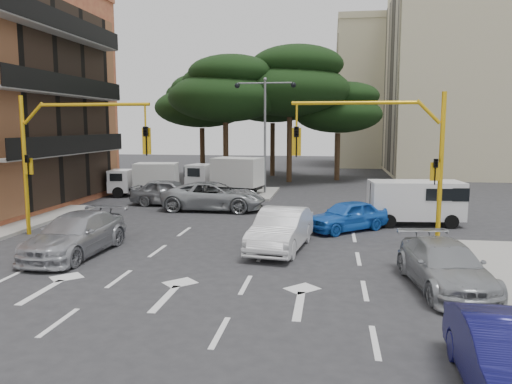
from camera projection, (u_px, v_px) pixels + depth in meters
ground at (209, 253)px, 18.66m from camera, size 120.00×120.00×0.00m
median_strip at (265, 194)px, 34.33m from camera, size 1.40×6.00×0.15m
apartment_beige_near at (503, 75)px, 45.84m from camera, size 20.20×12.15×18.70m
apartment_beige_far at (405, 94)px, 58.76m from camera, size 16.20×12.15×16.70m
pine_left_near at (226, 89)px, 39.75m from camera, size 9.15×9.15×10.23m
pine_center at (291, 82)px, 40.88m from camera, size 9.98×9.98×11.16m
pine_left_far at (202, 101)px, 44.20m from camera, size 8.32×8.32×9.30m
pine_right at (339, 108)px, 42.53m from camera, size 7.49×7.49×8.37m
pine_back at (273, 94)px, 46.17m from camera, size 9.15×9.15×10.23m
signal_mast_right at (393, 148)px, 19.09m from camera, size 5.79×0.37×6.00m
signal_mast_left at (62, 146)px, 21.10m from camera, size 5.79×0.37×6.00m
street_lamp_center at (265, 115)px, 33.62m from camera, size 4.16×0.36×7.77m
car_white_hatch at (281, 230)px, 19.09m from camera, size 2.31×4.95×1.57m
car_blue_compact at (347, 216)px, 22.56m from camera, size 4.11×3.83×1.37m
car_silver_wagon at (75, 235)px, 18.36m from camera, size 2.33×5.27×1.50m
car_silver_cross_a at (214, 196)px, 27.99m from camera, size 5.76×2.68×1.60m
car_silver_cross_b at (170, 192)px, 29.68m from camera, size 4.72×2.09×1.58m
car_navy_parked at (508, 360)px, 8.71m from camera, size 1.53×4.17×1.36m
car_silver_parked at (445, 266)px, 14.50m from camera, size 2.52×4.94×1.37m
van_white at (415, 202)px, 23.89m from camera, size 4.48×2.40×2.15m
box_truck_a at (144, 180)px, 33.40m from camera, size 4.78×2.51×2.24m
box_truck_b at (225, 176)px, 34.08m from camera, size 5.58×3.29×2.57m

